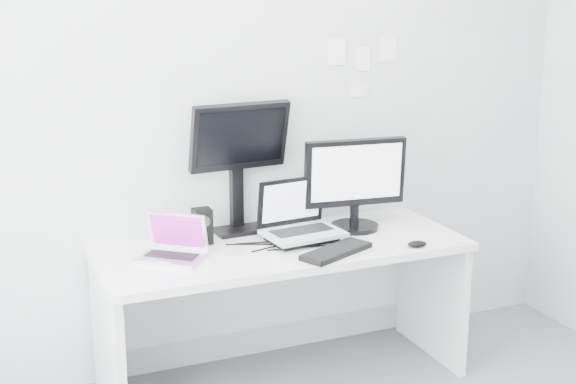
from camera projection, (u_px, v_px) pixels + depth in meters
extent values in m
plane|color=silver|center=(256.00, 109.00, 4.12)|extent=(3.60, 0.00, 3.60)
cube|color=white|center=(283.00, 314.00, 4.06)|extent=(1.80, 0.70, 0.73)
cube|color=#B4B4B8|center=(170.00, 237.00, 3.73)|extent=(0.37, 0.35, 0.22)
cube|color=black|center=(202.00, 226.00, 3.97)|extent=(0.10, 0.10, 0.18)
cube|color=silver|center=(303.00, 211.00, 3.98)|extent=(0.40, 0.33, 0.31)
cube|color=black|center=(238.00, 166.00, 4.09)|extent=(0.52, 0.22, 0.69)
cube|color=black|center=(356.00, 183.00, 4.16)|extent=(0.56, 0.30, 0.49)
cube|color=black|center=(336.00, 251.00, 3.84)|extent=(0.41, 0.28, 0.03)
ellipsoid|color=black|center=(417.00, 244.00, 3.93)|extent=(0.10, 0.07, 0.03)
cube|color=white|center=(337.00, 52.00, 4.22)|extent=(0.10, 0.00, 0.14)
cube|color=white|center=(362.00, 59.00, 4.28)|extent=(0.09, 0.00, 0.13)
cube|color=white|center=(388.00, 48.00, 4.33)|extent=(0.10, 0.00, 0.14)
cube|color=white|center=(358.00, 89.00, 4.32)|extent=(0.11, 0.00, 0.08)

